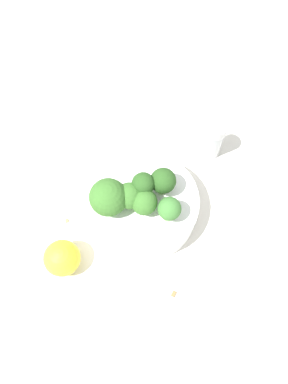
% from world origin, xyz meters
% --- Properties ---
extents(ground_plane, '(3.00, 3.00, 0.00)m').
position_xyz_m(ground_plane, '(0.00, 0.00, 0.00)').
color(ground_plane, silver).
extents(bowl, '(0.16, 0.16, 0.05)m').
position_xyz_m(bowl, '(0.00, 0.00, 0.03)').
color(bowl, white).
rests_on(bowl, ground_plane).
extents(broccoli_floret_0, '(0.03, 0.03, 0.05)m').
position_xyz_m(broccoli_floret_0, '(-0.01, -0.01, 0.08)').
color(broccoli_floret_0, '#7A9E5B').
rests_on(broccoli_floret_0, bowl).
extents(broccoli_floret_1, '(0.03, 0.03, 0.05)m').
position_xyz_m(broccoli_floret_1, '(0.00, 0.04, 0.08)').
color(broccoli_floret_1, '#8EB770').
rests_on(broccoli_floret_1, bowl).
extents(broccoli_floret_2, '(0.04, 0.04, 0.04)m').
position_xyz_m(broccoli_floret_2, '(0.01, 0.01, 0.07)').
color(broccoli_floret_2, '#8EB770').
rests_on(broccoli_floret_2, bowl).
extents(broccoli_floret_3, '(0.04, 0.04, 0.05)m').
position_xyz_m(broccoli_floret_3, '(-0.03, 0.01, 0.08)').
color(broccoli_floret_3, '#7A9E5B').
rests_on(broccoli_floret_3, bowl).
extents(broccoli_floret_4, '(0.04, 0.04, 0.04)m').
position_xyz_m(broccoli_floret_4, '(0.02, -0.01, 0.07)').
color(broccoli_floret_4, '#8EB770').
rests_on(broccoli_floret_4, bowl).
extents(broccoli_floret_5, '(0.05, 0.05, 0.06)m').
position_xyz_m(broccoli_floret_5, '(0.04, -0.04, 0.08)').
color(broccoli_floret_5, '#7A9E5B').
rests_on(broccoli_floret_5, bowl).
extents(pepper_shaker, '(0.03, 0.03, 0.08)m').
position_xyz_m(pepper_shaker, '(-0.16, 0.03, 0.04)').
color(pepper_shaker, '#B2B7BC').
rests_on(pepper_shaker, ground_plane).
extents(lemon_wedge, '(0.05, 0.05, 0.05)m').
position_xyz_m(lemon_wedge, '(0.14, -0.05, 0.03)').
color(lemon_wedge, yellow).
rests_on(lemon_wedge, ground_plane).
extents(almond_crumb_0, '(0.01, 0.01, 0.01)m').
position_xyz_m(almond_crumb_0, '(0.08, 0.11, 0.00)').
color(almond_crumb_0, olive).
rests_on(almond_crumb_0, ground_plane).
extents(almond_crumb_1, '(0.01, 0.01, 0.01)m').
position_xyz_m(almond_crumb_1, '(0.08, -0.09, 0.00)').
color(almond_crumb_1, '#AD7F4C').
rests_on(almond_crumb_1, ground_plane).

